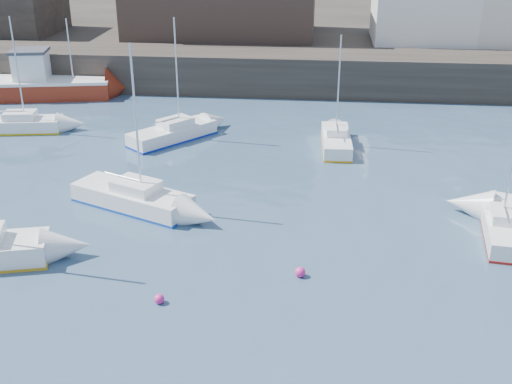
# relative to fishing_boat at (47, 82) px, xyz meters

# --- Properties ---
(quay_wall) EXTENTS (90.00, 5.00, 3.00)m
(quay_wall) POSITION_rel_fishing_boat_xyz_m (17.75, 3.55, 0.38)
(quay_wall) COLOR #28231E
(quay_wall) RESTS_ON ground
(land_strip) EXTENTS (90.00, 32.00, 2.80)m
(land_strip) POSITION_rel_fishing_boat_xyz_m (17.75, 21.55, 0.28)
(land_strip) COLOR #28231E
(land_strip) RESTS_ON ground
(fishing_boat) EXTENTS (9.23, 4.85, 5.81)m
(fishing_boat) POSITION_rel_fishing_boat_xyz_m (0.00, 0.00, 0.00)
(fishing_boat) COLOR maroon
(fishing_boat) RESTS_ON ground
(sailboat_b) EXTENTS (6.43, 4.31, 7.93)m
(sailboat_b) POSITION_rel_fishing_boat_xyz_m (11.70, -18.45, -0.61)
(sailboat_b) COLOR white
(sailboat_b) RESTS_ON ground
(sailboat_c) EXTENTS (2.07, 4.82, 6.15)m
(sailboat_c) POSITION_rel_fishing_boat_xyz_m (28.60, -20.01, -0.65)
(sailboat_c) COLOR white
(sailboat_c) RESTS_ON ground
(sailboat_e) EXTENTS (5.84, 2.67, 7.24)m
(sailboat_e) POSITION_rel_fishing_boat_xyz_m (1.21, -8.05, -0.65)
(sailboat_e) COLOR white
(sailboat_e) RESTS_ON ground
(sailboat_f) EXTENTS (1.81, 5.14, 6.61)m
(sailboat_f) POSITION_rel_fishing_boat_xyz_m (21.57, -9.11, -0.66)
(sailboat_f) COLOR white
(sailboat_f) RESTS_ON ground
(sailboat_h) EXTENTS (5.13, 5.56, 7.40)m
(sailboat_h) POSITION_rel_fishing_boat_xyz_m (11.52, -8.75, -0.64)
(sailboat_h) COLOR white
(sailboat_h) RESTS_ON ground
(buoy_near) EXTENTS (0.38, 0.38, 0.38)m
(buoy_near) POSITION_rel_fishing_boat_xyz_m (14.87, -26.37, -1.12)
(buoy_near) COLOR #EF288B
(buoy_near) RESTS_ON ground
(buoy_mid) EXTENTS (0.41, 0.41, 0.41)m
(buoy_mid) POSITION_rel_fishing_boat_xyz_m (19.94, -24.02, -1.12)
(buoy_mid) COLOR #EF288B
(buoy_mid) RESTS_ON ground
(buoy_far) EXTENTS (0.42, 0.42, 0.42)m
(buoy_far) POSITION_rel_fishing_boat_xyz_m (11.99, -16.44, -1.12)
(buoy_far) COLOR #EF288B
(buoy_far) RESTS_ON ground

